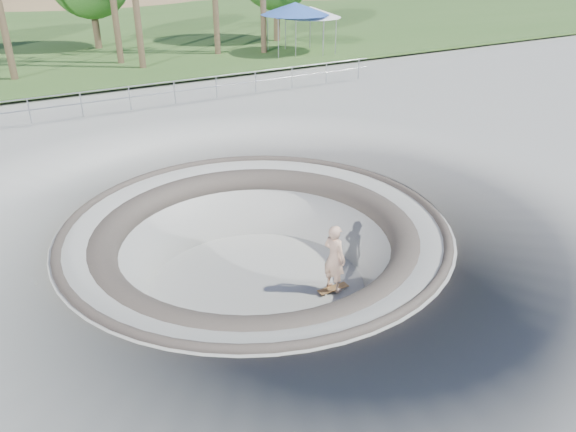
% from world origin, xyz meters
% --- Properties ---
extents(ground, '(180.00, 180.00, 0.00)m').
position_xyz_m(ground, '(0.00, 0.00, 0.00)').
color(ground, gray).
rests_on(ground, ground).
extents(skate_bowl, '(14.00, 14.00, 4.10)m').
position_xyz_m(skate_bowl, '(0.00, 0.00, -1.83)').
color(skate_bowl, gray).
rests_on(skate_bowl, ground).
extents(grass_strip, '(180.00, 36.00, 0.12)m').
position_xyz_m(grass_strip, '(0.00, 34.00, 0.22)').
color(grass_strip, '#365A24').
rests_on(grass_strip, ground).
extents(distant_hills, '(103.20, 45.00, 28.60)m').
position_xyz_m(distant_hills, '(3.78, 57.17, -7.02)').
color(distant_hills, brown).
rests_on(distant_hills, ground).
extents(safety_railing, '(25.00, 0.06, 1.03)m').
position_xyz_m(safety_railing, '(0.00, 12.00, 0.69)').
color(safety_railing, '#919499').
rests_on(safety_railing, ground).
extents(skateboard, '(0.90, 0.25, 0.09)m').
position_xyz_m(skateboard, '(1.71, -1.28, -1.83)').
color(skateboard, olive).
rests_on(skateboard, ground).
extents(skater, '(0.63, 0.81, 1.95)m').
position_xyz_m(skater, '(1.71, -1.28, -0.83)').
color(skater, tan).
rests_on(skater, skateboard).
extents(canopy_white, '(5.21, 5.21, 2.73)m').
position_xyz_m(canopy_white, '(13.46, 19.26, 2.66)').
color(canopy_white, '#919499').
rests_on(canopy_white, ground).
extents(canopy_blue, '(5.76, 5.76, 3.01)m').
position_xyz_m(canopy_blue, '(12.40, 19.33, 2.92)').
color(canopy_blue, '#919499').
rests_on(canopy_blue, ground).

